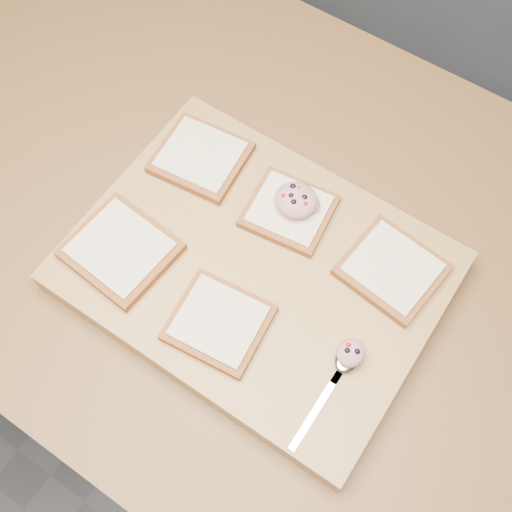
% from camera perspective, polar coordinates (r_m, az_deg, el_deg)
% --- Properties ---
extents(ground, '(4.00, 4.00, 0.00)m').
position_cam_1_polar(ground, '(1.74, 4.11, -13.80)').
color(ground, '#515459').
rests_on(ground, ground).
extents(island_counter, '(2.00, 0.80, 0.90)m').
position_cam_1_polar(island_counter, '(1.30, 5.42, -9.68)').
color(island_counter, slate).
rests_on(island_counter, ground).
extents(cutting_board, '(0.47, 0.36, 0.04)m').
position_cam_1_polar(cutting_board, '(0.86, -0.00, -1.27)').
color(cutting_board, '#B2804C').
rests_on(cutting_board, island_counter).
extents(bread_far_left, '(0.13, 0.12, 0.02)m').
position_cam_1_polar(bread_far_left, '(0.92, -4.93, 8.77)').
color(bread_far_left, '#975627').
rests_on(bread_far_left, cutting_board).
extents(bread_far_center, '(0.12, 0.11, 0.02)m').
position_cam_1_polar(bread_far_center, '(0.87, 2.96, 4.05)').
color(bread_far_center, '#975627').
rests_on(bread_far_center, cutting_board).
extents(bread_far_right, '(0.13, 0.12, 0.02)m').
position_cam_1_polar(bread_far_right, '(0.84, 12.00, -1.15)').
color(bread_far_right, '#975627').
rests_on(bread_far_right, cutting_board).
extents(bread_near_left, '(0.14, 0.13, 0.02)m').
position_cam_1_polar(bread_near_left, '(0.86, -11.94, 0.55)').
color(bread_near_left, '#975627').
rests_on(bread_near_left, cutting_board).
extents(bread_near_center, '(0.13, 0.12, 0.02)m').
position_cam_1_polar(bread_near_center, '(0.80, -3.32, -5.91)').
color(bread_near_center, '#975627').
rests_on(bread_near_center, cutting_board).
extents(tuna_salad_dollop, '(0.06, 0.06, 0.03)m').
position_cam_1_polar(tuna_salad_dollop, '(0.85, 3.58, 5.00)').
color(tuna_salad_dollop, tan).
rests_on(tuna_salad_dollop, bread_far_center).
extents(spoon, '(0.03, 0.16, 0.01)m').
position_cam_1_polar(spoon, '(0.79, 7.86, -9.52)').
color(spoon, silver).
rests_on(spoon, cutting_board).
extents(spoon_salad, '(0.03, 0.04, 0.02)m').
position_cam_1_polar(spoon_salad, '(0.78, 8.42, -8.52)').
color(spoon_salad, tan).
rests_on(spoon_salad, spoon).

